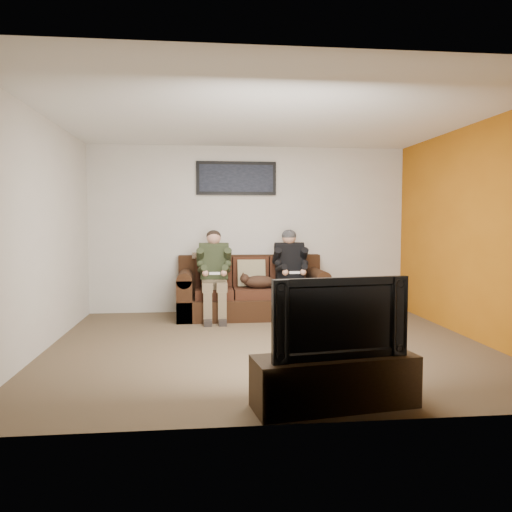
{
  "coord_description": "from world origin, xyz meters",
  "views": [
    {
      "loc": [
        -0.75,
        -5.63,
        1.43
      ],
      "look_at": [
        -0.02,
        1.2,
        0.95
      ],
      "focal_mm": 35.0,
      "sensor_mm": 36.0,
      "label": 1
    }
  ],
  "objects": [
    {
      "name": "framed_poster",
      "position": [
        -0.22,
        2.22,
        2.1
      ],
      "size": [
        1.25,
        0.05,
        0.52
      ],
      "color": "black",
      "rests_on": "wall_back"
    },
    {
      "name": "sofa",
      "position": [
        -0.02,
        1.83,
        0.34
      ],
      "size": [
        2.21,
        0.95,
        0.9
      ],
      "color": "black",
      "rests_on": "ground"
    },
    {
      "name": "floor",
      "position": [
        0.0,
        0.0,
        0.0
      ],
      "size": [
        5.0,
        5.0,
        0.0
      ],
      "primitive_type": "plane",
      "color": "brown",
      "rests_on": "ground"
    },
    {
      "name": "wall_right",
      "position": [
        2.5,
        0.0,
        1.3
      ],
      "size": [
        0.0,
        4.5,
        4.5
      ],
      "primitive_type": "plane",
      "rotation": [
        1.57,
        0.0,
        -1.57
      ],
      "color": "beige",
      "rests_on": "ground"
    },
    {
      "name": "television",
      "position": [
        0.25,
        -1.95,
        0.71
      ],
      "size": [
        1.08,
        0.29,
        0.62
      ],
      "primitive_type": "imported",
      "rotation": [
        0.0,
        0.0,
        0.15
      ],
      "color": "black",
      "rests_on": "tv_stand"
    },
    {
      "name": "throw_pillow",
      "position": [
        -0.02,
        1.87,
        0.64
      ],
      "size": [
        0.42,
        0.2,
        0.42
      ],
      "primitive_type": "cube",
      "rotation": [
        -0.21,
        0.0,
        0.0
      ],
      "color": "#8E805D",
      "rests_on": "sofa"
    },
    {
      "name": "wall_front",
      "position": [
        0.0,
        -2.25,
        1.3
      ],
      "size": [
        5.0,
        0.0,
        5.0
      ],
      "primitive_type": "plane",
      "rotation": [
        -1.57,
        0.0,
        0.0
      ],
      "color": "beige",
      "rests_on": "ground"
    },
    {
      "name": "wall_left",
      "position": [
        -2.5,
        0.0,
        1.3
      ],
      "size": [
        0.0,
        4.5,
        4.5
      ],
      "primitive_type": "plane",
      "rotation": [
        1.57,
        0.0,
        1.57
      ],
      "color": "beige",
      "rests_on": "ground"
    },
    {
      "name": "throw_blanket",
      "position": [
        -0.69,
        2.11,
        0.9
      ],
      "size": [
        0.45,
        0.22,
        0.08
      ],
      "primitive_type": "cube",
      "color": "tan",
      "rests_on": "sofa"
    },
    {
      "name": "tv_stand",
      "position": [
        0.25,
        -1.95,
        0.2
      ],
      "size": [
        1.31,
        0.59,
        0.4
      ],
      "primitive_type": "cube",
      "rotation": [
        0.0,
        0.0,
        0.15
      ],
      "color": "#302010",
      "rests_on": "ground"
    },
    {
      "name": "accent_wall_right",
      "position": [
        2.49,
        0.0,
        1.3
      ],
      "size": [
        0.0,
        4.5,
        4.5
      ],
      "primitive_type": "plane",
      "rotation": [
        1.57,
        0.0,
        -1.57
      ],
      "color": "#B26311",
      "rests_on": "ground"
    },
    {
      "name": "cat",
      "position": [
        0.06,
        1.63,
        0.54
      ],
      "size": [
        0.66,
        0.26,
        0.24
      ],
      "color": "#43291A",
      "rests_on": "sofa"
    },
    {
      "name": "person_left",
      "position": [
        -0.59,
        1.64,
        0.73
      ],
      "size": [
        0.51,
        0.87,
        1.3
      ],
      "color": "#746348",
      "rests_on": "sofa"
    },
    {
      "name": "person_right",
      "position": [
        0.55,
        1.64,
        0.73
      ],
      "size": [
        0.51,
        0.86,
        1.31
      ],
      "color": "black",
      "rests_on": "sofa"
    },
    {
      "name": "ceiling",
      "position": [
        0.0,
        0.0,
        2.6
      ],
      "size": [
        5.0,
        5.0,
        0.0
      ],
      "primitive_type": "plane",
      "rotation": [
        3.14,
        0.0,
        0.0
      ],
      "color": "silver",
      "rests_on": "ground"
    },
    {
      "name": "wall_back",
      "position": [
        0.0,
        2.25,
        1.3
      ],
      "size": [
        5.0,
        0.0,
        5.0
      ],
      "primitive_type": "plane",
      "rotation": [
        1.57,
        0.0,
        0.0
      ],
      "color": "beige",
      "rests_on": "ground"
    }
  ]
}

